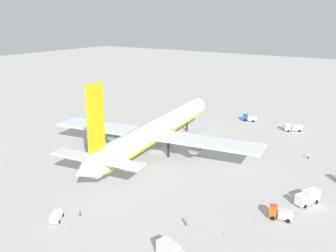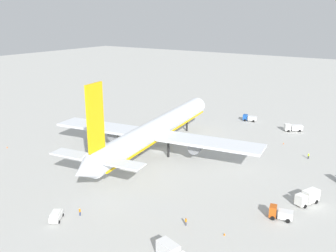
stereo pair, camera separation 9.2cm
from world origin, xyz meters
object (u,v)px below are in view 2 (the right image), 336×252
at_px(airliner, 156,130).
at_px(service_truck_5, 293,127).
at_px(ground_worker_3, 186,222).
at_px(traffic_cone_0, 284,143).
at_px(ground_worker_1, 308,156).
at_px(service_truck_0, 250,118).
at_px(service_van, 56,215).
at_px(service_truck_2, 280,213).
at_px(traffic_cone_1, 7,147).
at_px(service_truck_1, 308,197).
at_px(ground_worker_0, 80,212).
at_px(traffic_cone_2, 224,234).

xyz_separation_m(airliner, service_truck_5, (45.99, -28.88, -5.81)).
xyz_separation_m(ground_worker_3, traffic_cone_0, (60.89, -0.82, -0.57)).
bearing_deg(ground_worker_1, service_truck_0, 45.94).
relative_size(service_truck_5, service_van, 1.43).
xyz_separation_m(service_truck_2, ground_worker_1, (38.81, 4.03, -0.43)).
distance_m(airliner, traffic_cone_1, 48.50).
bearing_deg(service_truck_5, service_truck_0, 77.14).
distance_m(service_truck_0, service_truck_1, 69.34).
bearing_deg(ground_worker_3, ground_worker_1, -11.96).
bearing_deg(service_truck_5, service_van, 165.94).
height_order(ground_worker_0, ground_worker_3, ground_worker_0).
xyz_separation_m(airliner, service_truck_0, (50.22, -10.32, -5.96)).
xyz_separation_m(service_truck_5, ground_worker_0, (-86.28, 19.93, -0.56)).
bearing_deg(ground_worker_3, traffic_cone_0, -0.77).
xyz_separation_m(service_truck_2, service_truck_5, (64.02, 15.90, 0.11)).
distance_m(service_truck_2, traffic_cone_1, 86.85).
xyz_separation_m(traffic_cone_0, traffic_cone_1, (-53.15, 72.46, 0.00)).
bearing_deg(traffic_cone_0, traffic_cone_1, 126.26).
height_order(service_truck_2, service_truck_5, service_truck_5).
height_order(ground_worker_3, traffic_cone_2, ground_worker_3).
bearing_deg(service_truck_0, airliner, 168.39).
relative_size(service_truck_2, service_truck_5, 0.79).
bearing_deg(traffic_cone_1, service_truck_1, -80.31).
distance_m(ground_worker_0, traffic_cone_0, 73.29).
bearing_deg(traffic_cone_2, traffic_cone_1, 85.20).
bearing_deg(service_truck_2, traffic_cone_1, 93.55).
distance_m(service_truck_0, service_van, 94.64).
bearing_deg(service_truck_2, service_truck_5, 13.95).
relative_size(service_truck_5, ground_worker_3, 3.88).
distance_m(airliner, service_van, 45.20).
bearing_deg(service_truck_2, ground_worker_0, 121.85).
relative_size(service_truck_2, traffic_cone_2, 9.29).
bearing_deg(service_truck_1, ground_worker_1, 13.76).
bearing_deg(traffic_cone_1, ground_worker_1, -61.87).
bearing_deg(ground_worker_3, service_truck_0, 13.42).
height_order(service_truck_0, service_truck_1, service_truck_1).
bearing_deg(service_van, ground_worker_0, -33.71).
distance_m(traffic_cone_1, traffic_cone_2, 80.04).
xyz_separation_m(service_truck_5, traffic_cone_1, (-69.40, 70.78, -1.16)).
distance_m(ground_worker_1, traffic_cone_2, 50.97).
distance_m(service_truck_1, traffic_cone_2, 24.21).
height_order(traffic_cone_0, traffic_cone_1, same).
bearing_deg(ground_worker_0, ground_worker_1, -27.50).
distance_m(airliner, ground_worker_1, 46.18).
distance_m(service_truck_0, ground_worker_0, 90.52).
bearing_deg(traffic_cone_2, service_truck_0, 18.92).
bearing_deg(airliner, ground_worker_3, -136.33).
bearing_deg(service_van, service_truck_2, -55.68).
xyz_separation_m(airliner, ground_worker_0, (-40.29, -8.96, -6.37)).
distance_m(ground_worker_0, ground_worker_1, 68.85).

